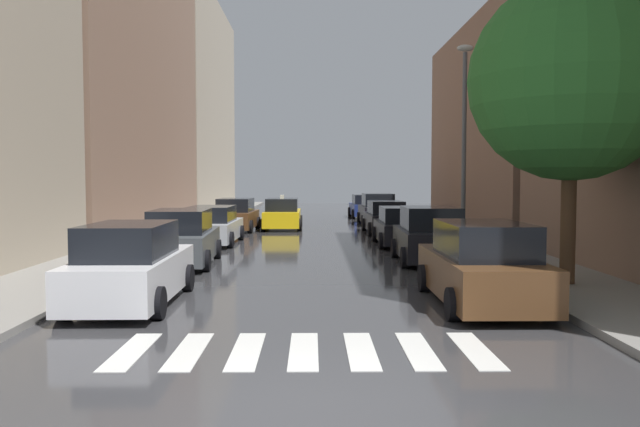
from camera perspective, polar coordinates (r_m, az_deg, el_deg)
name	(u,v)px	position (r m, az deg, el deg)	size (l,w,h in m)	color
ground_plane	(309,233)	(31.38, -0.95, -1.77)	(28.00, 72.00, 0.04)	#37373A
sidewalk_left	(177,231)	(32.06, -12.65, -1.58)	(3.00, 72.00, 0.15)	gray
sidewalk_right	(441,231)	(32.01, 10.77, -1.56)	(3.00, 72.00, 0.15)	gray
crosswalk_stripes	(304,351)	(10.22, -1.46, -12.17)	(5.85, 2.20, 0.01)	silver
building_left_far	(185,106)	(57.58, -12.01, 9.39)	(6.00, 21.95, 17.93)	#B2A38C
building_right_mid	(519,128)	(35.20, 17.42, 7.31)	(6.00, 17.15, 10.62)	#8C6B56
parked_car_left_nearest	(131,267)	(14.24, -16.55, -4.59)	(2.06, 4.69, 1.76)	silver
parked_car_left_second	(182,239)	(20.24, -12.29, -2.26)	(2.23, 4.61, 1.74)	#474C51
parked_car_left_third	(212,226)	(26.39, -9.62, -1.12)	(2.20, 4.82, 1.56)	#B2B7BF
parked_car_left_fourth	(236,216)	(32.70, -7.52, -0.20)	(2.20, 4.26, 1.67)	brown
parked_car_right_nearest	(482,266)	(14.04, 14.28, -4.61)	(2.12, 4.78, 1.78)	brown
parked_car_right_second	(430,237)	(20.64, 9.81, -2.07)	(2.20, 4.07, 1.79)	black
parked_car_right_third	(403,227)	(25.75, 7.41, -1.22)	(2.18, 4.46, 1.55)	black
parked_car_right_fourth	(385,218)	(31.16, 5.88, -0.41)	(2.07, 4.33, 1.59)	black
parked_car_right_fifth	(377,210)	(36.92, 5.16, 0.30)	(2.14, 4.30, 1.81)	black
parked_car_right_sixth	(365,207)	(43.29, 4.03, 0.60)	(2.12, 4.21, 1.56)	navy
taxi_midroad	(282,215)	(33.72, -3.39, -0.09)	(2.08, 4.56, 1.81)	yellow
street_tree_right	(571,80)	(16.67, 21.59, 11.09)	(4.88, 4.88, 7.37)	#513823
lamp_post_right	(464,133)	(23.38, 12.79, 7.07)	(0.60, 0.28, 7.26)	#595B60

